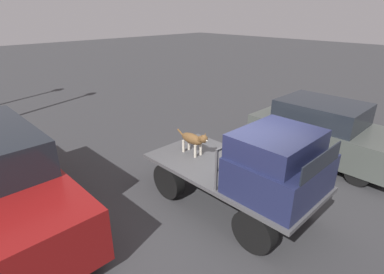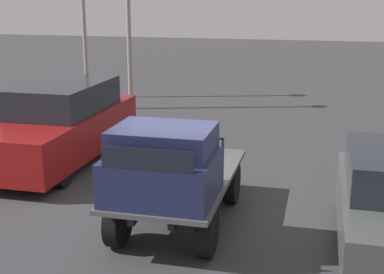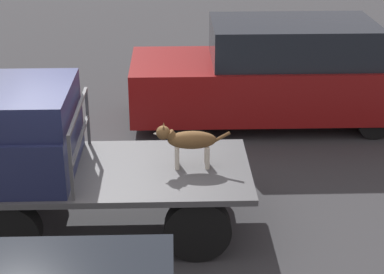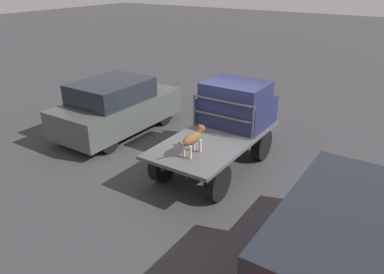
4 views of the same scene
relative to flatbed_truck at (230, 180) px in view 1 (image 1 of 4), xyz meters
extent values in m
plane|color=#38383A|center=(0.00, 0.00, -0.62)|extent=(80.00, 80.00, 0.00)
cylinder|color=black|center=(1.17, 0.75, -0.21)|extent=(0.83, 0.24, 0.83)
cylinder|color=black|center=(1.17, -0.75, -0.21)|extent=(0.83, 0.24, 0.83)
cylinder|color=black|center=(-1.17, 0.75, -0.21)|extent=(0.83, 0.24, 0.83)
cylinder|color=black|center=(-1.17, -0.75, -0.21)|extent=(0.83, 0.24, 0.83)
cube|color=black|center=(0.00, 0.32, 0.10)|extent=(3.47, 0.10, 0.18)
cube|color=black|center=(0.00, -0.32, 0.10)|extent=(3.47, 0.10, 0.18)
cube|color=#4C4C4F|center=(0.00, 0.00, 0.23)|extent=(3.77, 1.82, 0.08)
cube|color=#1E2347|center=(1.11, 0.00, 0.62)|extent=(1.45, 1.70, 0.71)
cube|color=#1E2347|center=(1.00, 0.00, 1.19)|extent=(1.23, 1.56, 0.43)
cube|color=black|center=(1.82, 0.00, 1.12)|extent=(0.02, 1.39, 0.32)
cube|color=#4C4C4F|center=(0.32, 0.83, 0.69)|extent=(0.04, 0.04, 0.84)
cube|color=#4C4C4F|center=(0.32, -0.83, 0.69)|extent=(0.04, 0.04, 0.84)
cube|color=#4C4C4F|center=(0.32, 0.00, 1.09)|extent=(0.04, 1.66, 0.04)
cube|color=#4C4C4F|center=(0.32, 0.00, 0.69)|extent=(0.04, 1.66, 0.04)
cylinder|color=beige|center=(-0.92, 0.04, 0.42)|extent=(0.06, 0.06, 0.30)
cylinder|color=beige|center=(-0.92, -0.14, 0.42)|extent=(0.06, 0.06, 0.30)
cylinder|color=beige|center=(-1.32, 0.04, 0.42)|extent=(0.06, 0.06, 0.30)
cylinder|color=beige|center=(-1.32, -0.14, 0.42)|extent=(0.06, 0.06, 0.30)
ellipsoid|color=brown|center=(-1.12, -0.05, 0.64)|extent=(0.64, 0.24, 0.24)
sphere|color=beige|center=(-0.95, -0.05, 0.60)|extent=(0.11, 0.11, 0.11)
cylinder|color=brown|center=(-0.85, -0.05, 0.71)|extent=(0.17, 0.13, 0.16)
sphere|color=brown|center=(-0.75, -0.05, 0.75)|extent=(0.18, 0.18, 0.18)
cone|color=beige|center=(-0.67, -0.05, 0.74)|extent=(0.10, 0.10, 0.10)
cone|color=brown|center=(-0.76, 0.00, 0.83)|extent=(0.06, 0.08, 0.10)
cone|color=brown|center=(-0.76, -0.10, 0.83)|extent=(0.06, 0.08, 0.10)
cylinder|color=brown|center=(-1.49, -0.05, 0.67)|extent=(0.27, 0.04, 0.18)
cylinder|color=black|center=(1.69, 4.51, -0.32)|extent=(0.60, 0.20, 0.60)
cylinder|color=black|center=(1.69, 2.91, -0.32)|extent=(0.60, 0.20, 0.60)
cylinder|color=black|center=(-0.81, 4.51, -0.32)|extent=(0.60, 0.20, 0.60)
cylinder|color=black|center=(-0.81, 2.91, -0.32)|extent=(0.60, 0.20, 0.60)
cube|color=#474C47|center=(0.44, 3.71, 0.04)|extent=(4.03, 1.88, 0.82)
cube|color=#1E232B|center=(0.24, 3.71, 0.75)|extent=(2.21, 1.69, 0.59)
cylinder|color=black|center=(-1.14, -2.93, -0.32)|extent=(0.60, 0.20, 0.60)
cylinder|color=black|center=(-4.47, -2.93, -0.32)|extent=(0.60, 0.20, 0.60)
camera|label=1|loc=(3.43, -4.48, 3.38)|focal=28.00mm
camera|label=2|loc=(8.75, 2.36, 3.43)|focal=50.00mm
camera|label=3|loc=(-0.88, 7.56, 3.99)|focal=60.00mm
camera|label=4|loc=(-7.31, -4.15, 3.98)|focal=35.00mm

